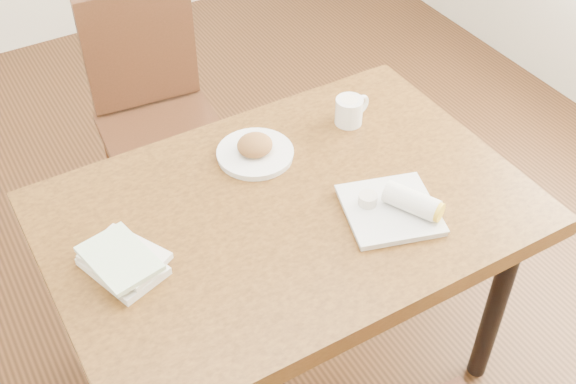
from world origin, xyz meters
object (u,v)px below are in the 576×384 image
chair_far (155,106)px  plate_scone (255,151)px  plate_burrito (397,207)px  book_stack (123,261)px  coffee_mug (350,110)px  table (288,226)px

chair_far → plate_scone: (0.07, -0.65, 0.22)m
chair_far → plate_scone: chair_far is taller
plate_burrito → book_stack: 0.72m
chair_far → plate_burrito: chair_far is taller
chair_far → book_stack: (-0.42, -0.87, 0.23)m
chair_far → book_stack: size_ratio=3.94×
coffee_mug → plate_burrito: 0.42m
table → book_stack: 0.47m
coffee_mug → plate_burrito: size_ratio=0.42×
plate_burrito → book_stack: bearing=165.3°
coffee_mug → book_stack: size_ratio=0.51×
plate_burrito → plate_scone: bearing=117.8°
table → plate_scone: bearing=84.3°
book_stack → chair_far: bearing=64.4°
chair_far → plate_burrito: (0.28, -1.05, 0.23)m
book_stack → plate_burrito: bearing=-14.7°
coffee_mug → table: bearing=-147.1°
table → book_stack: bearing=178.6°
plate_scone → coffee_mug: size_ratio=1.80×
book_stack → coffee_mug: bearing=14.9°
chair_far → coffee_mug: bearing=-58.7°
plate_burrito → coffee_mug: bearing=73.4°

